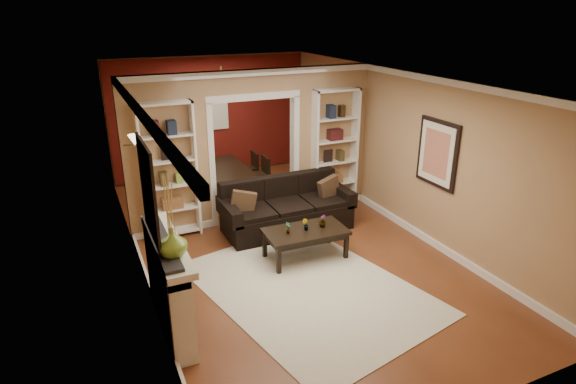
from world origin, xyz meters
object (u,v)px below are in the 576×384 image
bookshelf_left (169,172)px  fireplace (171,285)px  bookshelf_right (334,150)px  coffee_table (305,244)px  sofa (287,206)px  dining_table (226,180)px

bookshelf_left → fireplace: bookshelf_left is taller
bookshelf_left → bookshelf_right: same height
bookshelf_left → coffee_table: bearing=-44.2°
sofa → dining_table: 2.16m
coffee_table → dining_table: dining_table is taller
bookshelf_left → fireplace: 2.65m
coffee_table → bookshelf_right: bookshelf_right is taller
sofa → bookshelf_left: 2.07m
coffee_table → dining_table: bearing=96.8°
sofa → dining_table: (-0.44, 2.11, -0.15)m
coffee_table → fireplace: (-2.23, -0.89, 0.34)m
coffee_table → bookshelf_left: bookshelf_left is taller
coffee_table → dining_table: 3.19m
bookshelf_right → dining_table: bearing=137.7°
bookshelf_right → dining_table: 2.43m
bookshelf_right → bookshelf_left: bearing=180.0°
sofa → coffee_table: 1.10m
coffee_table → bookshelf_right: 2.35m
coffee_table → bookshelf_right: (1.41, 1.64, 0.91)m
bookshelf_right → dining_table: bookshelf_right is taller
bookshelf_left → dining_table: (1.42, 1.53, -0.86)m
bookshelf_left → sofa: bearing=-17.3°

